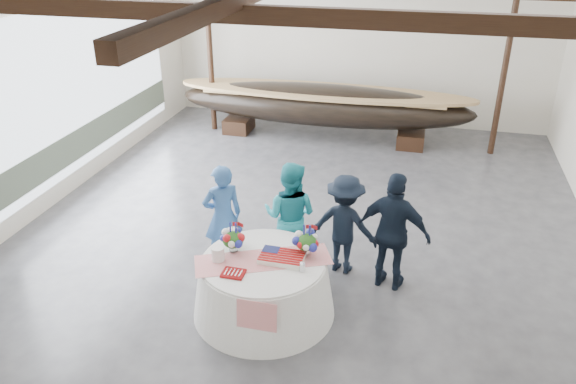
# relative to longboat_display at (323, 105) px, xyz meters

# --- Properties ---
(floor) EXTENTS (10.00, 12.00, 0.01)m
(floor) POSITION_rel_longboat_display_xyz_m (0.60, -4.40, -0.88)
(floor) COLOR #3D3D42
(floor) RESTS_ON ground
(wall_back) EXTENTS (10.00, 0.02, 4.50)m
(wall_back) POSITION_rel_longboat_display_xyz_m (0.60, 1.60, 1.37)
(wall_back) COLOR silver
(wall_back) RESTS_ON ground
(wall_front) EXTENTS (10.00, 0.02, 4.50)m
(wall_front) POSITION_rel_longboat_display_xyz_m (0.60, -10.40, 1.37)
(wall_front) COLOR silver
(wall_front) RESTS_ON ground
(wall_left) EXTENTS (0.02, 12.00, 4.50)m
(wall_left) POSITION_rel_longboat_display_xyz_m (-4.40, -4.40, 1.37)
(wall_left) COLOR silver
(wall_left) RESTS_ON ground
(open_bay) EXTENTS (0.03, 7.00, 3.20)m
(open_bay) POSITION_rel_longboat_display_xyz_m (-4.35, -3.40, 0.94)
(open_bay) COLOR silver
(open_bay) RESTS_ON ground
(longboat_display) EXTENTS (7.38, 1.48, 1.38)m
(longboat_display) POSITION_rel_longboat_display_xyz_m (0.00, 0.00, 0.00)
(longboat_display) COLOR black
(longboat_display) RESTS_ON ground
(banquet_table) EXTENTS (2.01, 2.01, 0.86)m
(banquet_table) POSITION_rel_longboat_display_xyz_m (0.53, -7.03, -0.45)
(banquet_table) COLOR white
(banquet_table) RESTS_ON ground
(tabletop_items) EXTENTS (1.92, 1.27, 0.40)m
(tabletop_items) POSITION_rel_longboat_display_xyz_m (0.52, -6.89, 0.13)
(tabletop_items) COLOR red
(tabletop_items) RESTS_ON banquet_table
(guest_woman_blue) EXTENTS (0.76, 0.71, 1.73)m
(guest_woman_blue) POSITION_rel_longboat_display_xyz_m (-0.43, -5.99, -0.02)
(guest_woman_blue) COLOR #2B538A
(guest_woman_blue) RESTS_ON ground
(guest_woman_teal) EXTENTS (0.93, 0.76, 1.79)m
(guest_woman_teal) POSITION_rel_longboat_display_xyz_m (0.60, -5.78, 0.01)
(guest_woman_teal) COLOR teal
(guest_woman_teal) RESTS_ON ground
(guest_man_left) EXTENTS (1.15, 0.80, 1.63)m
(guest_man_left) POSITION_rel_longboat_display_xyz_m (1.45, -5.70, -0.07)
(guest_man_left) COLOR black
(guest_man_left) RESTS_ON ground
(guest_man_right) EXTENTS (1.17, 0.70, 1.87)m
(guest_man_right) POSITION_rel_longboat_display_xyz_m (2.21, -5.97, 0.05)
(guest_man_right) COLOR black
(guest_man_right) RESTS_ON ground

